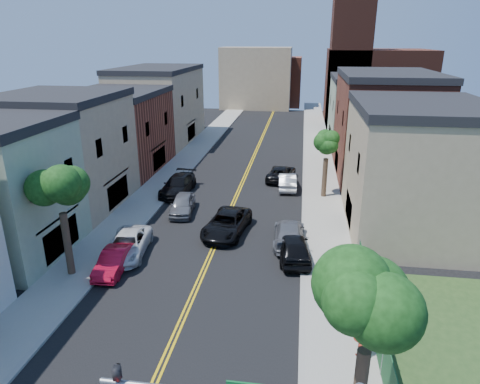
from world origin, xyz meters
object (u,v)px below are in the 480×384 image
at_px(black_car_right, 294,247).
at_px(black_suv_lane, 227,224).
at_px(white_pickup, 127,244).
at_px(dark_car_right_far, 281,173).
at_px(silver_car_right, 287,181).
at_px(pedestrian_right, 362,341).
at_px(black_car_left, 178,185).
at_px(grey_car_left, 183,204).
at_px(grey_car_right, 289,234).
at_px(red_sedan, 114,261).

height_order(black_car_right, black_suv_lane, black_car_right).
distance_m(white_pickup, dark_car_right_far, 19.87).
bearing_deg(silver_car_right, dark_car_right_far, -77.45).
bearing_deg(pedestrian_right, black_car_left, -46.49).
distance_m(grey_car_left, silver_car_right, 11.17).
bearing_deg(pedestrian_right, grey_car_left, -42.83).
relative_size(white_pickup, black_suv_lane, 0.92).
xyz_separation_m(grey_car_left, pedestrian_right, (12.56, -15.52, 0.18)).
bearing_deg(white_pickup, grey_car_left, 70.34).
bearing_deg(grey_car_right, red_sedan, 25.40).
bearing_deg(grey_car_right, black_car_left, -41.51).
xyz_separation_m(white_pickup, pedestrian_right, (14.26, -7.98, 0.20)).
bearing_deg(grey_car_left, black_suv_lane, -44.61).
xyz_separation_m(silver_car_right, black_suv_lane, (-4.04, -10.80, 0.04)).
bearing_deg(black_car_left, red_sedan, -87.30).
bearing_deg(black_car_right, pedestrian_right, 102.34).
xyz_separation_m(grey_car_left, grey_car_right, (8.93, -4.36, -0.00)).
height_order(white_pickup, black_car_right, black_car_right).
relative_size(white_pickup, pedestrian_right, 3.36).
bearing_deg(black_suv_lane, white_pickup, -137.49).
distance_m(grey_car_right, pedestrian_right, 11.74).
height_order(grey_car_left, silver_car_right, grey_car_left).
bearing_deg(silver_car_right, white_pickup, 52.80).
xyz_separation_m(grey_car_left, dark_car_right_far, (7.60, 10.02, -0.04)).
bearing_deg(grey_car_right, white_pickup, 15.32).
relative_size(black_car_right, dark_car_right_far, 0.95).
bearing_deg(black_car_right, red_sedan, 8.79).
distance_m(red_sedan, black_suv_lane, 8.74).
relative_size(red_sedan, grey_car_left, 0.93).
xyz_separation_m(white_pickup, grey_car_left, (1.70, 7.54, 0.02)).
bearing_deg(black_car_right, black_car_left, -52.78).
distance_m(grey_car_left, black_car_left, 4.91).
bearing_deg(grey_car_left, dark_car_right_far, 46.17).
relative_size(red_sedan, pedestrian_right, 2.63).
relative_size(red_sedan, dark_car_right_far, 0.79).
distance_m(red_sedan, grey_car_right, 11.90).
bearing_deg(red_sedan, pedestrian_right, -25.69).
distance_m(black_car_right, black_suv_lane, 5.91).
bearing_deg(black_car_right, grey_car_right, -87.63).
xyz_separation_m(white_pickup, grey_car_right, (10.63, 3.19, 0.02)).
height_order(black_car_right, pedestrian_right, pedestrian_right).
relative_size(red_sedan, white_pickup, 0.78).
xyz_separation_m(grey_car_right, dark_car_right_far, (-1.33, 14.37, -0.04)).
bearing_deg(grey_car_right, black_suv_lane, -13.57).
height_order(red_sedan, silver_car_right, silver_car_right).
relative_size(grey_car_left, black_suv_lane, 0.78).
xyz_separation_m(red_sedan, black_suv_lane, (6.00, 6.36, 0.12)).
relative_size(black_suv_lane, pedestrian_right, 3.63).
bearing_deg(grey_car_right, pedestrian_right, 106.65).
distance_m(white_pickup, grey_car_right, 11.09).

